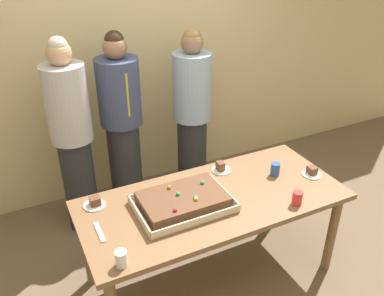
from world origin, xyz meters
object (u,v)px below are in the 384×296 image
(sheet_cake, at_px, (183,202))
(plated_slice_near_right, at_px, (95,203))
(drink_cup_far_end, at_px, (275,169))
(drink_cup_middle, at_px, (297,198))
(person_striped_tie_right, at_px, (73,138))
(drink_cup_nearest, at_px, (121,259))
(party_table, at_px, (213,208))
(person_serving_front, at_px, (192,114))
(person_green_shirt_behind, at_px, (122,126))
(plated_slice_far_left, at_px, (312,172))
(cake_server_utensil, at_px, (100,232))
(plated_slice_near_left, at_px, (221,168))

(sheet_cake, bearing_deg, plated_slice_near_right, 151.93)
(drink_cup_far_end, bearing_deg, drink_cup_middle, -103.56)
(person_striped_tie_right, bearing_deg, drink_cup_far_end, 27.15)
(plated_slice_near_right, bearing_deg, drink_cup_nearest, -90.33)
(party_table, distance_m, drink_cup_nearest, 0.85)
(person_serving_front, distance_m, person_green_shirt_behind, 0.68)
(plated_slice_near_right, bearing_deg, plated_slice_far_left, -12.37)
(person_serving_front, xyz_separation_m, person_striped_tie_right, (-1.13, -0.08, 0.04))
(plated_slice_near_right, height_order, drink_cup_far_end, drink_cup_far_end)
(plated_slice_near_right, bearing_deg, party_table, -19.98)
(party_table, relative_size, drink_cup_middle, 18.84)
(person_green_shirt_behind, bearing_deg, person_serving_front, 86.62)
(plated_slice_near_right, distance_m, person_striped_tie_right, 0.78)
(drink_cup_nearest, bearing_deg, person_green_shirt_behind, 71.99)
(person_serving_front, bearing_deg, person_green_shirt_behind, -61.44)
(drink_cup_far_end, distance_m, person_serving_front, 1.09)
(cake_server_utensil, xyz_separation_m, person_green_shirt_behind, (0.52, 1.14, 0.14))
(person_serving_front, relative_size, person_green_shirt_behind, 0.98)
(drink_cup_nearest, bearing_deg, cake_server_utensil, 97.15)
(sheet_cake, relative_size, cake_server_utensil, 3.19)
(person_serving_front, bearing_deg, plated_slice_far_left, 48.89)
(cake_server_utensil, bearing_deg, person_striped_tie_right, 86.07)
(plated_slice_near_left, height_order, person_striped_tie_right, person_striped_tie_right)
(plated_slice_near_right, xyz_separation_m, person_serving_front, (1.16, 0.85, 0.09))
(plated_slice_near_right, xyz_separation_m, plated_slice_far_left, (1.59, -0.35, -0.00))
(plated_slice_near_right, distance_m, drink_cup_far_end, 1.36)
(plated_slice_near_left, height_order, cake_server_utensil, plated_slice_near_left)
(sheet_cake, height_order, drink_cup_middle, sheet_cake)
(drink_cup_middle, height_order, cake_server_utensil, drink_cup_middle)
(sheet_cake, xyz_separation_m, person_green_shirt_behind, (-0.06, 1.14, 0.09))
(plated_slice_near_right, height_order, person_green_shirt_behind, person_green_shirt_behind)
(party_table, bearing_deg, person_striped_tie_right, 125.27)
(plated_slice_far_left, bearing_deg, person_green_shirt_behind, 133.05)
(plated_slice_near_left, height_order, plated_slice_near_right, plated_slice_near_left)
(party_table, xyz_separation_m, plated_slice_near_right, (-0.77, 0.28, 0.11))
(plated_slice_near_right, xyz_separation_m, drink_cup_middle, (1.25, -0.59, 0.03))
(plated_slice_near_left, distance_m, drink_cup_far_end, 0.42)
(sheet_cake, xyz_separation_m, plated_slice_near_right, (-0.53, 0.28, -0.02))
(plated_slice_near_right, relative_size, drink_cup_middle, 1.50)
(plated_slice_far_left, distance_m, person_striped_tie_right, 1.93)
(sheet_cake, xyz_separation_m, drink_cup_far_end, (0.80, 0.06, 0.00))
(cake_server_utensil, distance_m, person_serving_front, 1.66)
(plated_slice_near_left, bearing_deg, drink_cup_middle, -67.18)
(sheet_cake, distance_m, person_striped_tie_right, 1.17)
(drink_cup_far_end, height_order, person_serving_front, person_serving_front)
(party_table, relative_size, plated_slice_far_left, 12.56)
(party_table, height_order, plated_slice_near_right, plated_slice_near_right)
(sheet_cake, xyz_separation_m, drink_cup_middle, (0.71, -0.31, 0.00))
(party_table, xyz_separation_m, drink_cup_middle, (0.48, -0.31, 0.14))
(plated_slice_near_left, bearing_deg, sheet_cake, -147.48)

